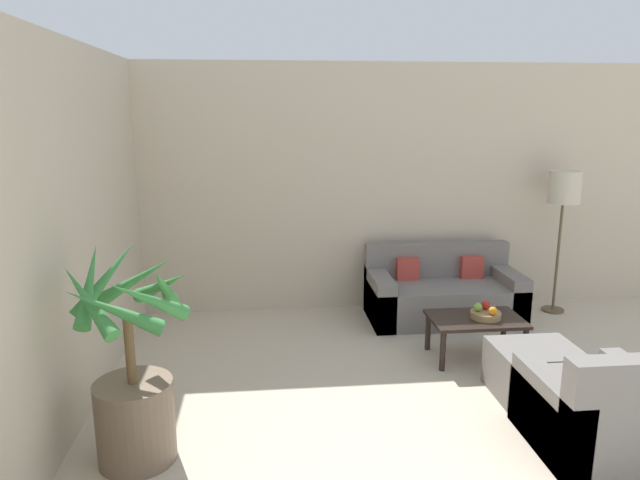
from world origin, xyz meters
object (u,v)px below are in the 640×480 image
object	(u,v)px
potted_palm	(133,388)
apple_red	(486,305)
apple_green	(478,307)
floor_lamp	(564,193)
orange_fruit	(493,311)
sofa_loveseat	(443,294)
ottoman	(534,370)
coffee_table	(476,323)
fruit_bowl	(486,315)
armchair	(598,413)

from	to	relation	value
potted_palm	apple_red	size ratio (longest dim) A/B	18.19
potted_palm	apple_green	xyz separation A→B (m)	(2.73, 1.28, -0.01)
floor_lamp	orange_fruit	world-z (taller)	floor_lamp
floor_lamp	apple_red	world-z (taller)	floor_lamp
sofa_loveseat	ottoman	size ratio (longest dim) A/B	2.45
coffee_table	orange_fruit	world-z (taller)	orange_fruit
fruit_bowl	armchair	distance (m)	1.48
armchair	ottoman	world-z (taller)	armchair
floor_lamp	orange_fruit	distance (m)	1.91
ottoman	floor_lamp	bearing A→B (deg)	58.45
floor_lamp	coffee_table	distance (m)	2.00
fruit_bowl	orange_fruit	distance (m)	0.11
fruit_bowl	ottoman	size ratio (longest dim) A/B	0.41
sofa_loveseat	orange_fruit	world-z (taller)	sofa_loveseat
sofa_loveseat	ottoman	world-z (taller)	sofa_loveseat
potted_palm	ottoman	world-z (taller)	potted_palm
fruit_bowl	apple_green	size ratio (longest dim) A/B	3.44
potted_palm	armchair	size ratio (longest dim) A/B	1.73
coffee_table	fruit_bowl	world-z (taller)	fruit_bowl
floor_lamp	armchair	distance (m)	2.98
armchair	ottoman	bearing A→B (deg)	94.06
sofa_loveseat	coffee_table	distance (m)	1.02
fruit_bowl	orange_fruit	bearing A→B (deg)	-70.77
floor_lamp	fruit_bowl	distance (m)	1.91
coffee_table	armchair	xyz separation A→B (m)	(0.28, -1.47, -0.07)
coffee_table	orange_fruit	bearing A→B (deg)	-41.81
potted_palm	fruit_bowl	world-z (taller)	potted_palm
floor_lamp	orange_fruit	xyz separation A→B (m)	(-1.22, -1.21, -0.85)
coffee_table	orange_fruit	xyz separation A→B (m)	(0.11, -0.10, 0.15)
apple_red	apple_green	xyz separation A→B (m)	(-0.09, -0.04, 0.00)
orange_fruit	armchair	distance (m)	1.40
apple_red	sofa_loveseat	bearing A→B (deg)	94.83
apple_green	orange_fruit	size ratio (longest dim) A/B	1.06
armchair	potted_palm	bearing A→B (deg)	176.23
apple_red	armchair	world-z (taller)	armchair
orange_fruit	armchair	world-z (taller)	armchair
coffee_table	apple_green	xyz separation A→B (m)	(0.01, 0.01, 0.15)
potted_palm	armchair	distance (m)	3.01
sofa_loveseat	apple_red	distance (m)	0.99
potted_palm	apple_red	bearing A→B (deg)	25.16
potted_palm	fruit_bowl	distance (m)	3.07
fruit_bowl	apple_red	distance (m)	0.10
sofa_loveseat	floor_lamp	size ratio (longest dim) A/B	1.02
sofa_loveseat	ottoman	xyz separation A→B (m)	(0.20, -1.71, -0.07)
sofa_loveseat	armchair	distance (m)	2.50
apple_green	orange_fruit	xyz separation A→B (m)	(0.10, -0.11, -0.00)
orange_fruit	potted_palm	bearing A→B (deg)	-157.43
potted_palm	orange_fruit	bearing A→B (deg)	22.57
sofa_loveseat	apple_green	world-z (taller)	sofa_loveseat
sofa_loveseat	floor_lamp	bearing A→B (deg)	3.89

